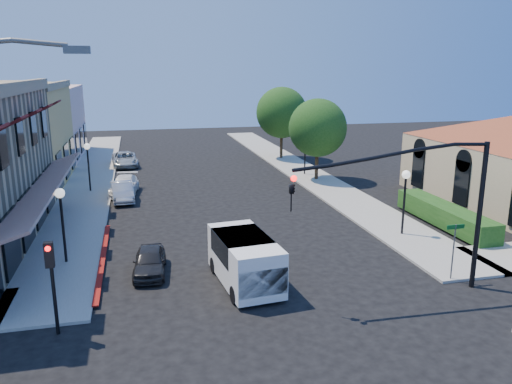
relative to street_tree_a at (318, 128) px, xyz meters
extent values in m
plane|color=black|center=(-8.80, -22.00, -4.19)|extent=(120.00, 120.00, 0.00)
cube|color=gray|center=(-17.55, 5.00, -4.13)|extent=(3.50, 50.00, 0.12)
cube|color=gray|center=(-0.05, 5.00, -4.13)|extent=(3.50, 50.00, 0.12)
cube|color=maroon|center=(-15.70, -14.00, -4.19)|extent=(0.25, 10.00, 0.06)
cube|color=tan|center=(-19.45, -11.00, 3.61)|extent=(0.50, 18.20, 0.60)
cube|color=#561416|center=(-18.40, -11.00, -1.14)|extent=(1.75, 17.00, 0.67)
cube|color=#470E0F|center=(-18.75, -14.60, 2.36)|extent=(1.02, 1.50, 0.60)
cube|color=#470E0F|center=(-18.75, -11.20, 2.36)|extent=(1.02, 1.50, 0.60)
cube|color=#470E0F|center=(-18.75, -7.80, 2.36)|extent=(1.02, 1.50, 0.60)
cube|color=#470E0F|center=(-18.75, -4.40, 2.36)|extent=(1.02, 1.50, 0.60)
cube|color=black|center=(-19.25, -15.10, -2.59)|extent=(0.12, 2.60, 2.60)
cube|color=black|center=(-19.25, -11.70, -2.59)|extent=(0.12, 2.60, 2.60)
cube|color=black|center=(-19.25, -8.30, -2.59)|extent=(0.12, 2.60, 2.60)
cube|color=black|center=(-19.25, -4.90, -2.59)|extent=(0.12, 2.60, 2.60)
cube|color=beige|center=(-24.30, 16.00, -0.69)|extent=(10.00, 12.00, 7.00)
cube|color=black|center=(5.65, -10.50, -2.39)|extent=(0.12, 1.40, 2.80)
cube|color=black|center=(5.65, -5.50, -2.39)|extent=(0.12, 1.40, 2.80)
cube|color=#1B4614|center=(2.90, -13.00, -4.19)|extent=(1.40, 8.00, 1.10)
cylinder|color=#322014|center=(0.00, 0.00, -3.14)|extent=(0.28, 0.28, 2.10)
sphere|color=#1B4614|center=(0.00, 0.00, 0.01)|extent=(4.56, 4.56, 4.56)
cylinder|color=#322014|center=(0.00, 10.00, -3.06)|extent=(0.28, 0.28, 2.27)
sphere|color=#1B4614|center=(0.00, 10.00, 0.36)|extent=(4.94, 4.94, 4.94)
cylinder|color=black|center=(-0.80, -20.50, -1.19)|extent=(0.20, 0.20, 6.00)
cylinder|color=black|center=(-4.70, -20.50, 1.41)|extent=(7.80, 0.14, 0.14)
imported|color=black|center=(-8.60, -20.50, 0.51)|extent=(0.20, 0.16, 1.00)
sphere|color=#FF0C0C|center=(-8.60, -20.68, 0.81)|extent=(0.22, 0.22, 0.22)
cylinder|color=black|center=(-16.80, -20.50, -2.69)|extent=(0.12, 0.12, 3.00)
cube|color=black|center=(-16.80, -20.65, -1.29)|extent=(0.28, 0.22, 0.85)
sphere|color=#FF0C0C|center=(-16.80, -20.77, -1.04)|extent=(0.18, 0.18, 0.18)
cube|color=#595B5E|center=(-15.10, -24.00, 4.96)|extent=(0.60, 0.25, 0.18)
cylinder|color=#595B5E|center=(-1.30, -19.80, -2.94)|extent=(0.06, 0.06, 2.50)
cube|color=#0C591E|center=(-1.30, -19.80, -1.79)|extent=(0.80, 0.04, 0.18)
cylinder|color=black|center=(-17.30, -14.00, -2.59)|extent=(0.12, 0.12, 3.20)
sphere|color=white|center=(-17.30, -14.00, -0.84)|extent=(0.44, 0.44, 0.44)
cylinder|color=black|center=(-17.30, 0.00, -2.59)|extent=(0.12, 0.12, 3.20)
sphere|color=white|center=(-17.30, 0.00, -0.84)|extent=(0.44, 0.44, 0.44)
cylinder|color=black|center=(-0.30, -14.00, -2.59)|extent=(0.12, 0.12, 3.20)
sphere|color=white|center=(-0.30, -14.00, -0.84)|extent=(0.44, 0.44, 0.44)
cylinder|color=black|center=(-0.30, 2.00, -2.59)|extent=(0.12, 0.12, 3.20)
sphere|color=white|center=(-0.30, 2.00, -0.84)|extent=(0.44, 0.44, 0.44)
cube|color=white|center=(-9.80, -18.04, -3.10)|extent=(2.42, 4.76, 1.88)
cube|color=white|center=(-9.61, -20.01, -3.20)|extent=(1.98, 0.81, 1.04)
cube|color=black|center=(-9.64, -19.65, -2.68)|extent=(1.78, 0.28, 0.94)
cube|color=black|center=(-9.83, -17.72, -2.63)|extent=(2.26, 2.89, 0.94)
cylinder|color=black|center=(-10.53, -19.68, -3.85)|extent=(0.33, 0.71, 0.69)
cylinder|color=black|center=(-10.83, -16.56, -3.85)|extent=(0.33, 0.71, 0.69)
cylinder|color=black|center=(-8.77, -19.51, -3.85)|extent=(0.33, 0.71, 0.69)
cylinder|color=black|center=(-9.07, -16.39, -3.85)|extent=(0.33, 0.71, 0.69)
imported|color=black|center=(-13.60, -16.00, -3.63)|extent=(1.63, 3.44, 1.14)
imported|color=#B3B4B8|center=(-15.00, -3.00, -3.56)|extent=(1.70, 3.97, 1.27)
imported|color=white|center=(-14.88, -1.07, -3.57)|extent=(2.24, 4.49, 1.25)
imported|color=#B6BABC|center=(-15.00, 9.61, -3.54)|extent=(2.48, 4.82, 1.30)
camera|label=1|loc=(-13.85, -36.85, 4.53)|focal=35.00mm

